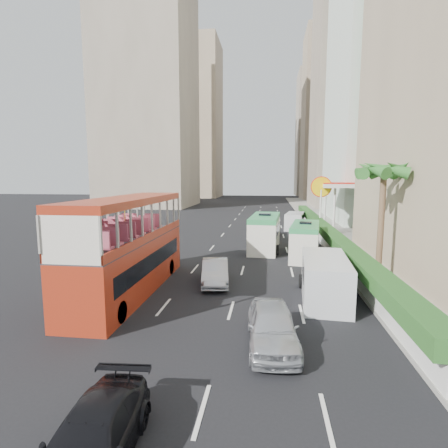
% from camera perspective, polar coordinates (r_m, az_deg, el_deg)
% --- Properties ---
extents(ground_plane, '(200.00, 200.00, 0.00)m').
position_cam_1_polar(ground_plane, '(18.40, 3.10, -11.68)').
color(ground_plane, black).
rests_on(ground_plane, ground).
extents(double_decker_bus, '(2.50, 11.00, 5.06)m').
position_cam_1_polar(double_decker_bus, '(19.11, -15.12, -3.35)').
color(double_decker_bus, '#A22913').
rests_on(double_decker_bus, ground).
extents(car_silver_lane_a, '(2.05, 4.32, 1.37)m').
position_cam_1_polar(car_silver_lane_a, '(20.46, -1.46, -9.66)').
color(car_silver_lane_a, '#BABCC1').
rests_on(car_silver_lane_a, ground).
extents(car_silver_lane_b, '(2.07, 4.50, 1.49)m').
position_cam_1_polar(car_silver_lane_b, '(13.58, 7.83, -19.06)').
color(car_silver_lane_b, '#BABCC1').
rests_on(car_silver_lane_b, ground).
extents(van_asset, '(2.22, 4.35, 1.18)m').
position_cam_1_polar(van_asset, '(36.32, 7.49, -2.06)').
color(van_asset, silver).
rests_on(van_asset, ground).
extents(minibus_near, '(2.65, 6.69, 2.90)m').
position_cam_1_polar(minibus_near, '(29.66, 6.66, -1.39)').
color(minibus_near, silver).
rests_on(minibus_near, ground).
extents(minibus_far, '(2.76, 6.07, 2.59)m').
position_cam_1_polar(minibus_far, '(27.25, 13.10, -2.68)').
color(minibus_far, silver).
rests_on(minibus_far, ground).
extents(panel_van_near, '(2.50, 5.46, 2.13)m').
position_cam_1_polar(panel_van_near, '(18.32, 16.13, -8.57)').
color(panel_van_near, silver).
rests_on(panel_van_near, ground).
extents(panel_van_far, '(2.67, 4.98, 1.89)m').
position_cam_1_polar(panel_van_far, '(42.07, 11.47, 0.48)').
color(panel_van_far, silver).
rests_on(panel_van_far, ground).
extents(sidewalk, '(6.00, 120.00, 0.18)m').
position_cam_1_polar(sidewalk, '(43.43, 17.57, -0.64)').
color(sidewalk, '#99968C').
rests_on(sidewalk, ground).
extents(kerb_wall, '(0.30, 44.00, 1.00)m').
position_cam_1_polar(kerb_wall, '(32.16, 16.12, -2.33)').
color(kerb_wall, silver).
rests_on(kerb_wall, sidewalk).
extents(hedge, '(1.10, 44.00, 0.70)m').
position_cam_1_polar(hedge, '(32.03, 16.17, -0.83)').
color(hedge, '#2D6626').
rests_on(hedge, kerb_wall).
extents(palm_tree, '(0.36, 0.36, 6.40)m').
position_cam_1_polar(palm_tree, '(22.46, 24.25, 0.05)').
color(palm_tree, brown).
rests_on(palm_tree, sidewalk).
extents(shell_station, '(6.50, 8.00, 5.50)m').
position_cam_1_polar(shell_station, '(41.39, 19.56, 2.59)').
color(shell_station, silver).
rests_on(shell_station, ground).
extents(tower_mid, '(16.00, 16.00, 50.00)m').
position_cam_1_polar(tower_mid, '(79.44, 20.74, 20.95)').
color(tower_mid, tan).
rests_on(tower_mid, ground).
extents(tower_far_a, '(14.00, 14.00, 44.00)m').
position_cam_1_polar(tower_far_a, '(101.80, 16.88, 16.33)').
color(tower_far_a, tan).
rests_on(tower_far_a, ground).
extents(tower_far_b, '(14.00, 14.00, 40.00)m').
position_cam_1_polar(tower_far_b, '(123.12, 15.13, 13.88)').
color(tower_far_b, tan).
rests_on(tower_far_b, ground).
extents(tower_left_a, '(18.00, 18.00, 52.00)m').
position_cam_1_polar(tower_left_a, '(79.14, -12.41, 22.05)').
color(tower_left_a, tan).
rests_on(tower_left_a, ground).
extents(tower_left_b, '(16.00, 16.00, 46.00)m').
position_cam_1_polar(tower_left_b, '(111.10, -5.00, 16.38)').
color(tower_left_b, tan).
rests_on(tower_left_b, ground).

